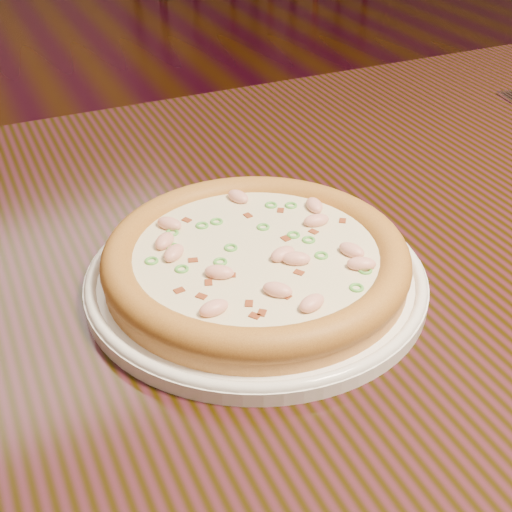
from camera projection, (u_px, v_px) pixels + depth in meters
name	position (u px, v px, depth m)	size (l,w,h in m)	color
ground	(191.00, 433.00, 1.47)	(9.00, 9.00, 0.00)	black
hero_table	(339.00, 308.00, 0.75)	(1.20, 0.80, 0.75)	black
plate	(256.00, 277.00, 0.62)	(0.29, 0.29, 0.02)	white
pizza	(256.00, 259.00, 0.60)	(0.26, 0.26, 0.03)	#C78E47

